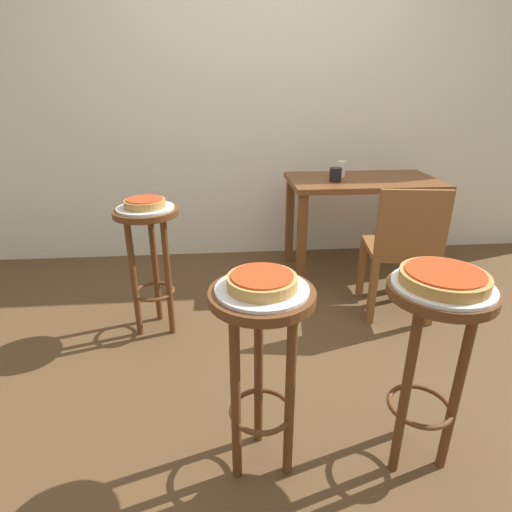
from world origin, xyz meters
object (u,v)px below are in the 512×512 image
Objects in this scene: stool_leftside at (149,245)px; pizza_leftside at (145,203)px; pizza_middle at (262,281)px; dining_table at (362,195)px; cup_near_edge at (335,175)px; serving_plate_middle at (262,289)px; stool_middle at (262,345)px; pizza_foreground at (444,278)px; serving_plate_leftside at (145,208)px; serving_plate_foreground at (443,286)px; stool_foreground at (432,340)px; cup_far_edge at (341,169)px; wooden_chair at (403,247)px.

pizza_leftside is (0.00, -0.00, 0.24)m from stool_leftside.
stool_leftside is at bearing 117.67° from pizza_middle.
cup_near_edge is at bearing -162.15° from dining_table.
serving_plate_middle is 1.34× the size of pizza_middle.
stool_leftside is 0.24m from pizza_leftside.
pizza_leftside is (-0.53, 1.02, 0.03)m from serving_plate_middle.
pizza_foreground is at bearing -2.54° from stool_middle.
serving_plate_leftside is at bearing 137.38° from pizza_foreground.
pizza_middle reaches higher than serving_plate_foreground.
stool_foreground is 0.70× the size of dining_table.
cup_far_edge is at bearing 61.62° from cup_near_edge.
serving_plate_middle reaches higher than stool_middle.
pizza_foreground reaches higher than serving_plate_middle.
stool_leftside is at bearing 153.43° from pizza_leftside.
pizza_foreground is 2.96× the size of cup_near_edge.
stool_foreground is 1.70m from cup_near_edge.
serving_plate_middle is at bearing -132.64° from wooden_chair.
serving_plate_foreground is at bearing -2.54° from serving_plate_middle.
pizza_foreground is at bearing -2.54° from pizza_middle.
pizza_leftside is 1.54m from wooden_chair.
dining_table is 0.30m from cup_near_edge.
serving_plate_middle is 1.97m from cup_far_edge.
serving_plate_leftside reaches higher than stool_middle.
serving_plate_foreground reaches higher than dining_table.
stool_leftside is at bearing -152.62° from cup_near_edge.
cup_near_edge is at bearing 115.21° from wooden_chair.
dining_table is at bearing 94.11° from wooden_chair.
stool_middle and stool_leftside have the same top height.
serving_plate_foreground is 1.18m from wooden_chair.
cup_far_edge is at bearing 84.61° from pizza_foreground.
pizza_foreground is at bearing -2.54° from serving_plate_middle.
cup_near_edge reaches higher than pizza_foreground.
dining_table is 11.19× the size of cup_near_edge.
stool_leftside is at bearing -178.62° from wooden_chair.
stool_foreground is 1.56m from serving_plate_leftside.
pizza_middle is at bearing 0.00° from stool_middle.
serving_plate_foreground is 0.44× the size of stool_leftside.
cup_far_edge is at bearing 66.82° from serving_plate_middle.
pizza_leftside is (-1.14, 1.05, -0.00)m from pizza_foreground.
stool_middle is 1.81m from cup_near_edge.
serving_plate_foreground is at bearing -2.54° from pizza_middle.
pizza_middle is at bearing 177.46° from stool_foreground.
dining_table is (1.46, 0.71, -0.17)m from pizza_leftside.
serving_plate_middle is 1.15m from pizza_leftside.
wooden_chair is (0.97, 1.06, -0.32)m from pizza_middle.
dining_table is 0.25m from cup_far_edge.
pizza_foreground is 0.38× the size of stool_leftside.
pizza_leftside reaches higher than serving_plate_middle.
dining_table is 0.69m from wooden_chair.
stool_middle is 1.17m from serving_plate_leftside.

